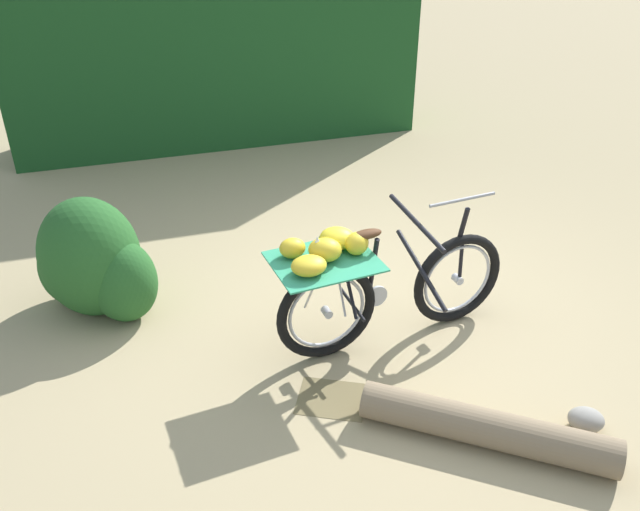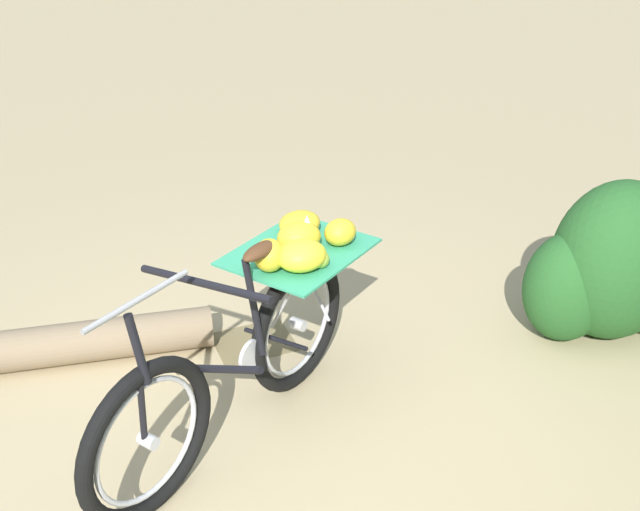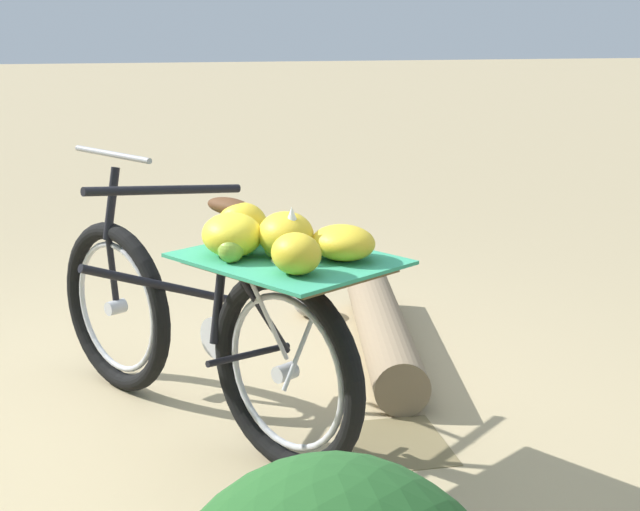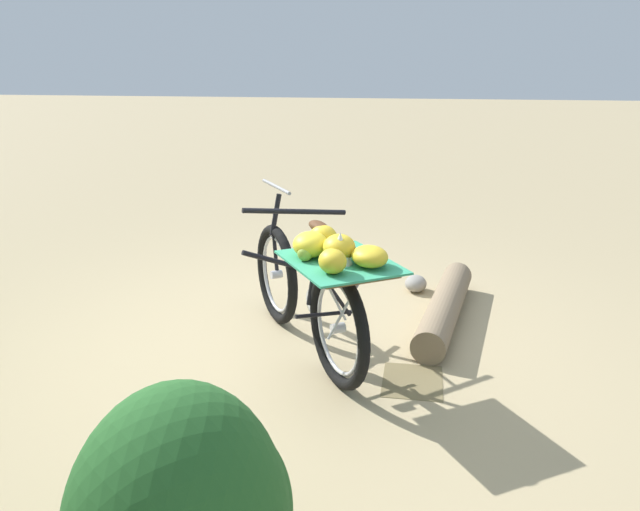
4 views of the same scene
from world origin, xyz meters
name	(u,v)px [view 1 (image 1 of 4)]	position (x,y,z in m)	size (l,w,h in m)	color
ground_plane	(380,314)	(0.00, 0.00, 0.00)	(60.00, 60.00, 0.00)	tan
foliage_hedge	(214,27)	(2.32, -3.44, 1.36)	(4.79, 0.90, 2.71)	#19471E
bicycle	(375,281)	(0.02, 0.35, 0.52)	(1.65, 1.23, 1.03)	black
fallen_log	(486,428)	(-0.75, 1.21, 0.12)	(0.23, 0.23, 1.51)	#7F6B51
shrub_cluster	(93,264)	(2.13, 0.32, 0.42)	(0.99, 0.68, 0.95)	#235623
path_stone	(586,419)	(-1.36, 0.98, 0.07)	(0.22, 0.18, 0.14)	gray
leaf_litter_patch	(332,399)	(0.21, 1.00, 0.00)	(0.44, 0.36, 0.01)	olive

